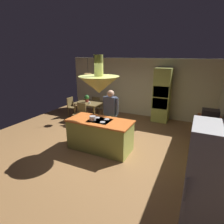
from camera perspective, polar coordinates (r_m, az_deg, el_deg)
ground at (r=5.83m, az=-2.63°, el=-10.37°), size 8.16×8.16×0.00m
wall_back at (r=8.47m, az=8.42°, el=7.50°), size 6.80×0.10×2.55m
kitchen_island at (r=5.47m, az=-3.70°, el=-7.00°), size 1.88×0.88×0.93m
counter_run_right at (r=5.61m, az=27.45°, el=-8.35°), size 0.73×2.36×0.91m
oven_tower at (r=7.86m, az=15.15°, el=4.98°), size 0.66×0.62×2.20m
refrigerator at (r=3.21m, az=28.40°, el=-19.31°), size 0.72×0.74×1.83m
dining_table at (r=7.93m, az=-7.06°, el=2.29°), size 1.07×0.89×0.76m
person_at_island at (r=5.87m, az=-0.43°, el=-0.01°), size 0.53×0.22×1.66m
range_hood at (r=5.03m, az=-4.03°, el=8.76°), size 1.10×1.10×1.00m
pendant_light_over_table at (r=7.70m, az=-7.40°, el=10.96°), size 0.32×0.32×0.82m
chair_facing_island at (r=7.44m, az=-9.75°, el=-0.08°), size 0.40×0.40×0.87m
chair_by_back_wall at (r=8.51m, az=-4.63°, el=2.36°), size 0.40×0.40×0.87m
chair_at_corner at (r=8.48m, az=-12.24°, el=1.95°), size 0.40×0.40×0.87m
potted_plant_on_table at (r=7.94m, az=-7.81°, el=4.30°), size 0.20×0.20×0.30m
cup_on_table at (r=7.63m, az=-6.98°, el=2.83°), size 0.07×0.07×0.09m
canister_flour at (r=4.88m, az=28.35°, el=-5.59°), size 0.11×0.11×0.15m
canister_sugar at (r=5.04m, az=28.33°, el=-4.62°), size 0.10×0.10×0.20m
canister_tea at (r=5.22m, az=28.24°, el=-4.14°), size 0.13×0.13×0.15m
microwave_on_counter at (r=6.07m, az=28.10°, el=-0.63°), size 0.46×0.36×0.28m
cooking_pot_on_cooktop at (r=5.24m, az=-6.03°, el=-1.91°), size 0.18×0.18×0.12m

